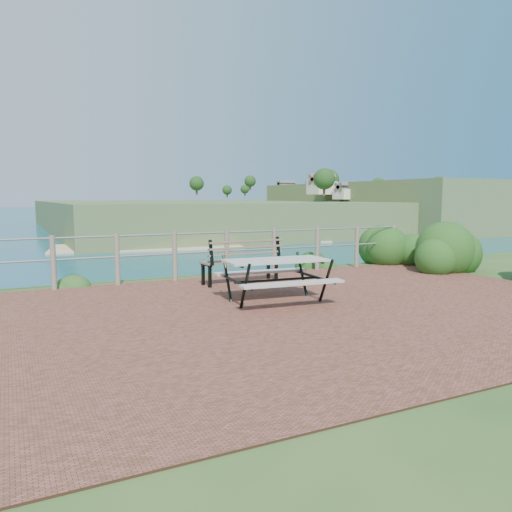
% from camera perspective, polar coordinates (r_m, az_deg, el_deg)
% --- Properties ---
extents(ground, '(10.00, 7.00, 0.12)m').
position_cam_1_polar(ground, '(7.82, 6.41, -5.95)').
color(ground, brown).
rests_on(ground, ground).
extents(ocean, '(1200.00, 1200.00, 0.00)m').
position_cam_1_polar(ocean, '(206.45, -25.45, 5.58)').
color(ocean, '#147179').
rests_on(ocean, ground).
extents(safety_railing, '(9.40, 0.10, 1.00)m').
position_cam_1_polar(safety_railing, '(10.66, -3.36, 0.59)').
color(safety_railing, '#6B5B4C').
rests_on(safety_railing, ground).
extents(distant_bay, '(290.00, 232.36, 24.00)m').
position_cam_1_polar(distant_bay, '(274.05, 13.90, 5.83)').
color(distant_bay, '#4B6331').
rests_on(distant_bay, ground).
extents(picnic_table, '(1.70, 1.43, 0.70)m').
position_cam_1_polar(picnic_table, '(8.08, 2.27, -2.27)').
color(picnic_table, '#A39C93').
rests_on(picnic_table, ground).
extents(park_bench, '(1.64, 0.52, 0.91)m').
position_cam_1_polar(park_bench, '(9.84, -1.78, 0.24)').
color(park_bench, brown).
rests_on(park_bench, ground).
extents(shrub_right_front, '(1.44, 1.44, 2.05)m').
position_cam_1_polar(shrub_right_front, '(12.41, 20.81, -1.64)').
color(shrub_right_front, '#1E4214').
rests_on(shrub_right_front, ground).
extents(shrub_right_edge, '(1.17, 1.17, 1.67)m').
position_cam_1_polar(shrub_right_edge, '(13.42, 15.34, -0.85)').
color(shrub_right_edge, '#1E4214').
rests_on(shrub_right_edge, ground).
extents(shrub_lip_west, '(0.66, 0.66, 0.36)m').
position_cam_1_polar(shrub_lip_west, '(10.35, -20.15, -3.21)').
color(shrub_lip_west, '#25531F').
rests_on(shrub_lip_west, ground).
extents(shrub_lip_east, '(0.79, 0.79, 0.54)m').
position_cam_1_polar(shrub_lip_east, '(12.41, 6.95, -1.25)').
color(shrub_lip_east, '#1E4214').
rests_on(shrub_lip_east, ground).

